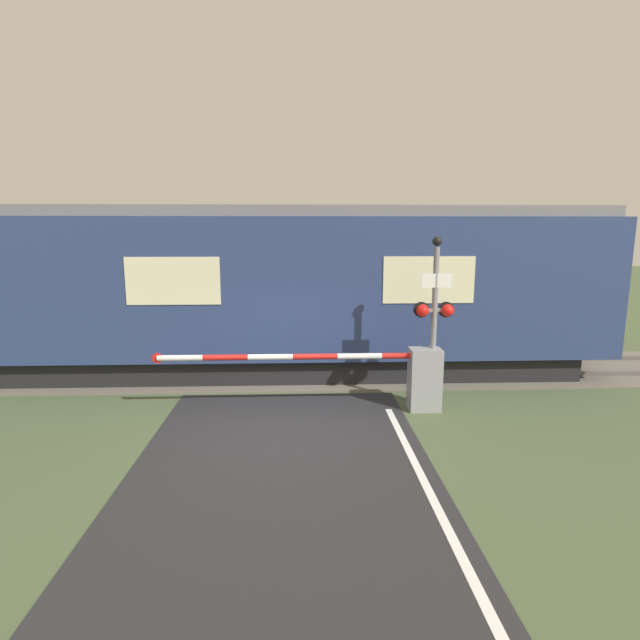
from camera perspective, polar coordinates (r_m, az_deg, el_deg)
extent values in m
plane|color=#475638|center=(8.88, -3.98, -12.69)|extent=(80.00, 80.00, 0.00)
cube|color=#666056|center=(12.42, -3.49, -5.88)|extent=(36.00, 3.20, 0.03)
cube|color=#595451|center=(11.71, -3.56, -6.54)|extent=(36.00, 0.08, 0.10)
cube|color=#595451|center=(13.09, -3.43, -4.73)|extent=(36.00, 0.08, 0.10)
cube|color=black|center=(12.62, -14.46, -4.58)|extent=(18.14, 2.36, 0.60)
cube|color=navy|center=(12.29, -14.85, 3.89)|extent=(19.71, 2.77, 3.14)
cube|color=slate|center=(12.23, -15.21, 11.78)|extent=(19.32, 2.55, 0.24)
cube|color=beige|center=(10.94, 12.34, 4.49)|extent=(1.97, 0.02, 1.01)
cube|color=beige|center=(10.91, -16.47, 4.30)|extent=(1.97, 0.02, 1.01)
cube|color=gray|center=(9.93, 11.87, -6.66)|extent=(0.60, 0.44, 1.21)
cylinder|color=gray|center=(9.80, 11.97, -3.99)|extent=(0.16, 0.16, 0.18)
cylinder|color=red|center=(9.71, 9.53, -4.05)|extent=(0.85, 0.11, 0.11)
cylinder|color=white|center=(9.57, 4.54, -4.14)|extent=(0.85, 0.11, 0.11)
cylinder|color=red|center=(9.51, -0.56, -4.21)|extent=(0.85, 0.11, 0.11)
cylinder|color=white|center=(9.52, -5.68, -4.24)|extent=(0.85, 0.11, 0.11)
cylinder|color=red|center=(9.61, -10.75, -4.23)|extent=(0.85, 0.11, 0.11)
cylinder|color=white|center=(9.77, -15.69, -4.20)|extent=(0.85, 0.11, 0.11)
cylinder|color=red|center=(9.88, -18.10, -4.17)|extent=(0.20, 0.02, 0.20)
cylinder|color=gray|center=(9.82, 12.86, -1.07)|extent=(0.11, 0.11, 3.15)
cube|color=gray|center=(9.75, 12.95, 1.11)|extent=(0.60, 0.07, 0.07)
sphere|color=red|center=(9.64, 11.66, 1.06)|extent=(0.24, 0.24, 0.24)
sphere|color=red|center=(9.77, 14.38, 1.07)|extent=(0.24, 0.24, 0.24)
cylinder|color=black|center=(9.75, 11.51, 1.17)|extent=(0.30, 0.06, 0.30)
cylinder|color=black|center=(9.87, 14.20, 1.17)|extent=(0.30, 0.06, 0.30)
cube|color=white|center=(9.64, 13.15, 4.40)|extent=(0.57, 0.02, 0.26)
sphere|color=black|center=(9.64, 13.26, 8.75)|extent=(0.18, 0.18, 0.18)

